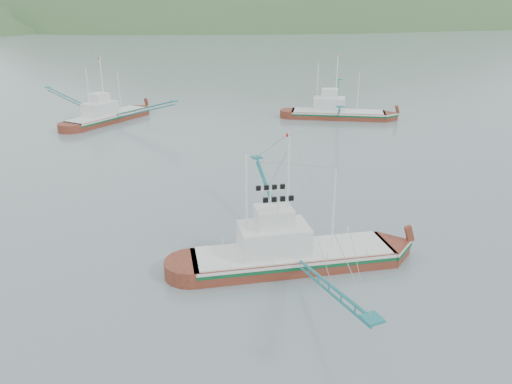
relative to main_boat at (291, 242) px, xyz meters
name	(u,v)px	position (x,y,z in m)	size (l,w,h in m)	color
ground	(293,267)	(0.06, -0.23, -1.75)	(1200.00, 1200.00, 0.00)	slate
main_boat	(291,242)	(0.00, 0.00, 0.00)	(13.63, 23.58, 9.67)	maroon
bg_boat_right	(338,104)	(27.69, 37.90, 0.41)	(17.42, 23.07, 10.23)	maroon
bg_boat_far	(107,107)	(-4.55, 49.60, 0.41)	(18.81, 22.02, 10.08)	maroon
headland_right	(305,23)	(240.06, 429.77, -1.75)	(684.00, 432.00, 306.00)	#35562C
ridge_distant	(70,22)	(30.06, 559.77, -1.75)	(960.00, 400.00, 240.00)	slate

